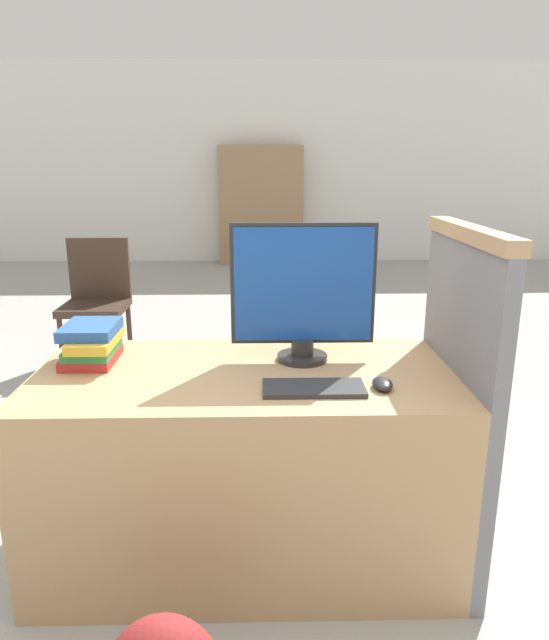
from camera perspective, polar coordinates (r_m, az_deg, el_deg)
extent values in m
plane|color=#9E9E99|center=(2.09, -3.08, -27.98)|extent=(20.00, 20.00, 0.00)
cube|color=white|center=(8.54, -1.83, 15.30)|extent=(12.00, 0.06, 2.80)
cube|color=tan|center=(2.17, -2.93, -14.13)|extent=(1.47, 0.74, 0.73)
cube|color=slate|center=(2.17, 17.65, -8.16)|extent=(0.05, 0.72, 1.18)
cube|color=tan|center=(2.01, 19.09, 8.17)|extent=(0.07, 0.72, 0.05)
cylinder|color=#282828|center=(2.12, 2.79, -3.74)|extent=(0.19, 0.19, 0.02)
cylinder|color=#282828|center=(2.11, 2.81, -2.71)|extent=(0.08, 0.08, 0.06)
cube|color=#282828|center=(2.05, 2.88, 3.59)|extent=(0.52, 0.01, 0.44)
cube|color=#19479E|center=(2.05, 2.89, 3.57)|extent=(0.49, 0.02, 0.41)
cube|color=#2D2D2D|center=(1.85, 3.94, -6.81)|extent=(0.33, 0.14, 0.02)
ellipsoid|color=#262626|center=(1.89, 10.74, -6.28)|extent=(0.06, 0.10, 0.03)
cube|color=#B72D28|center=(2.20, -17.83, -3.57)|extent=(0.18, 0.24, 0.04)
cube|color=#2D7F42|center=(2.18, -17.77, -2.79)|extent=(0.16, 0.23, 0.03)
cube|color=gold|center=(2.17, -17.47, -1.93)|extent=(0.15, 0.27, 0.04)
cube|color=#285199|center=(2.18, -17.93, -0.88)|extent=(0.19, 0.23, 0.04)
cylinder|color=#38281E|center=(4.20, -20.49, -2.50)|extent=(0.04, 0.04, 0.41)
cylinder|color=#38281E|center=(4.09, -15.45, -2.54)|extent=(0.04, 0.04, 0.41)
cylinder|color=#38281E|center=(4.55, -18.98, -1.03)|extent=(0.04, 0.04, 0.41)
cylinder|color=#38281E|center=(4.45, -14.31, -1.02)|extent=(0.04, 0.04, 0.41)
cube|color=#38281E|center=(4.26, -17.55, 1.21)|extent=(0.44, 0.44, 0.05)
cube|color=#38281E|center=(4.39, -17.11, 4.99)|extent=(0.44, 0.04, 0.44)
cube|color=#9E7A56|center=(8.32, -1.38, 11.36)|extent=(1.19, 0.32, 1.66)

